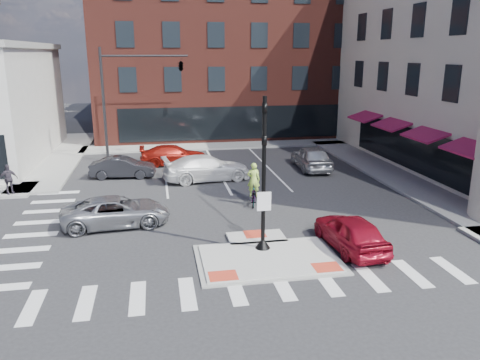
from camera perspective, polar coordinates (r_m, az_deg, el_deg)
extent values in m
plane|color=#28282B|center=(18.50, 3.06, -9.09)|extent=(120.00, 120.00, 0.00)
cube|color=gray|center=(18.04, 3.43, -9.65)|extent=(5.40, 3.60, 0.06)
cube|color=#A8A8A3|center=(18.03, 3.44, -9.56)|extent=(5.00, 3.20, 0.12)
cube|color=#A8A8A3|center=(19.90, 2.00, -7.07)|extent=(2.40, 1.40, 0.12)
cube|color=red|center=(16.61, -2.08, -11.58)|extent=(1.00, 0.80, 0.01)
cube|color=red|center=(17.50, 10.54, -10.39)|extent=(1.00, 0.80, 0.01)
cube|color=red|center=(20.15, 1.82, -6.58)|extent=(0.90, 0.90, 0.01)
cube|color=gray|center=(37.81, -20.81, 2.76)|extent=(3.00, 20.00, 0.15)
cube|color=gray|center=(31.16, 18.37, 0.46)|extent=(3.00, 24.00, 0.15)
cube|color=gray|center=(39.73, 0.00, 4.33)|extent=(26.00, 3.00, 0.15)
cube|color=#58221B|center=(48.88, -2.17, 15.13)|extent=(24.00, 18.00, 15.00)
cube|color=black|center=(40.41, -0.26, 6.99)|extent=(20.00, 0.12, 2.80)
cube|color=black|center=(31.40, 20.54, 3.43)|extent=(0.12, 16.00, 2.60)
cube|color=#AA164B|center=(25.87, 26.15, 3.52)|extent=(1.46, 3.00, 0.58)
cube|color=#AA164B|center=(30.82, 19.65, 5.86)|extent=(1.46, 3.00, 0.58)
cube|color=#AA164B|center=(36.09, 14.96, 7.49)|extent=(1.46, 3.00, 0.58)
cube|color=slate|center=(68.43, -10.58, 12.83)|extent=(10.00, 12.00, 10.00)
cube|color=brown|center=(71.58, 0.16, 13.98)|extent=(12.00, 12.00, 12.00)
cone|color=black|center=(18.72, 2.80, -7.63)|extent=(0.60, 0.60, 0.45)
cylinder|color=black|center=(17.80, 2.91, 0.86)|extent=(0.16, 0.16, 5.80)
cube|color=white|center=(17.99, 2.95, -2.62)|extent=(0.55, 0.04, 0.75)
imported|color=black|center=(17.40, 3.01, 7.58)|extent=(0.18, 0.22, 1.10)
imported|color=black|center=(17.60, 2.95, 3.70)|extent=(0.18, 0.22, 1.10)
cylinder|color=black|center=(34.75, -16.26, 8.69)|extent=(0.20, 0.20, 8.00)
cylinder|color=black|center=(34.38, -11.56, 14.61)|extent=(6.00, 0.14, 0.14)
imported|color=black|center=(34.44, -7.22, 13.79)|extent=(0.48, 2.24, 0.90)
imported|color=#9D9FA4|center=(21.94, -14.84, -3.73)|extent=(5.00, 2.64, 1.34)
imported|color=maroon|center=(19.28, 13.33, -6.17)|extent=(1.97, 4.29, 1.42)
imported|color=white|center=(28.76, -4.08, 1.47)|extent=(5.60, 2.87, 1.56)
imported|color=#242428|center=(30.28, -14.10, 1.51)|extent=(4.11, 1.79, 1.31)
imported|color=#A8ABAF|center=(31.84, 8.68, 2.75)|extent=(2.11, 4.83, 1.62)
imported|color=maroon|center=(33.14, -8.06, 3.03)|extent=(4.71, 1.94, 1.36)
imported|color=#3F3F44|center=(24.15, 1.65, -1.97)|extent=(1.02, 1.87, 0.93)
imported|color=#A7D54B|center=(23.91, 1.66, 0.04)|extent=(0.73, 0.57, 1.79)
imported|color=#342F39|center=(28.37, -26.41, 0.09)|extent=(1.04, 0.83, 1.64)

